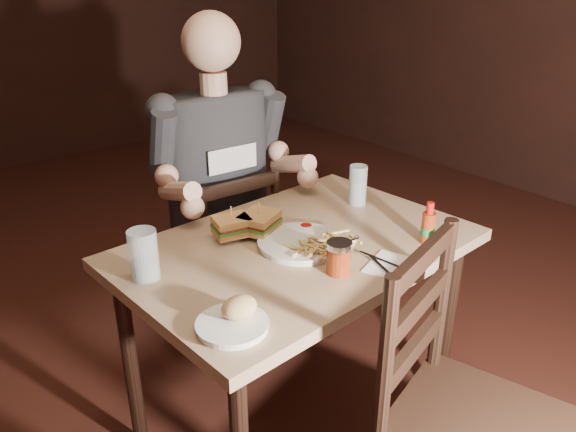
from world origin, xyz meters
TOP-DOWN VIEW (x-y plane):
  - room_shell at (0.00, 0.00)m, footprint 7.00×7.00m
  - main_table at (0.08, -0.32)m, footprint 1.17×0.82m
  - chair_far at (0.15, 0.27)m, footprint 0.42×0.46m
  - chair_near at (0.12, -1.03)m, footprint 0.57×0.60m
  - diner at (0.15, 0.22)m, footprint 0.61×0.49m
  - dinner_plate at (0.08, -0.35)m, footprint 0.29×0.29m
  - sandwich_left at (-0.06, -0.16)m, footprint 0.13×0.12m
  - sandwich_right at (0.03, -0.19)m, footprint 0.16×0.15m
  - fries_pile at (0.11, -0.42)m, footprint 0.27×0.19m
  - ketchup_dollop at (0.17, -0.27)m, footprint 0.04×0.04m
  - glass_left at (-0.40, -0.22)m, footprint 0.09×0.09m
  - glass_right at (0.47, -0.21)m, footprint 0.07×0.07m
  - hot_sauce at (0.41, -0.58)m, footprint 0.05×0.05m
  - salt_shaker at (0.40, -0.65)m, footprint 0.03×0.03m
  - syrup_dispenser at (0.06, -0.54)m, footprint 0.08×0.08m
  - napkin at (0.21, -0.63)m, footprint 0.20×0.19m
  - knife at (0.20, -0.60)m, footprint 0.04×0.20m
  - fork at (0.17, -0.61)m, footprint 0.06×0.16m
  - side_plate at (-0.34, -0.58)m, footprint 0.19×0.19m
  - bread_roll at (-0.31, -0.56)m, footprint 0.10×0.08m

SIDE VIEW (x-z plane):
  - chair_far at x=0.15m, z-range 0.00..0.86m
  - chair_near at x=0.12m, z-range 0.00..0.98m
  - main_table at x=0.08m, z-range 0.30..1.07m
  - napkin at x=0.21m, z-range 0.77..0.77m
  - knife at x=0.20m, z-range 0.77..0.78m
  - fork at x=0.17m, z-range 0.77..0.78m
  - side_plate at x=-0.34m, z-range 0.77..0.78m
  - dinner_plate at x=0.08m, z-range 0.77..0.79m
  - ketchup_dollop at x=0.17m, z-range 0.79..0.80m
  - salt_shaker at x=0.40m, z-range 0.77..0.83m
  - fries_pile at x=0.11m, z-range 0.79..0.82m
  - bread_roll at x=-0.31m, z-range 0.78..0.84m
  - syrup_dispenser at x=0.06m, z-range 0.77..0.87m
  - sandwich_left at x=-0.06m, z-range 0.79..0.89m
  - sandwich_right at x=0.03m, z-range 0.79..0.89m
  - hot_sauce at x=0.41m, z-range 0.77..0.91m
  - glass_right at x=0.47m, z-range 0.77..0.92m
  - glass_left at x=-0.40m, z-range 0.77..0.92m
  - diner at x=0.15m, z-range 0.44..1.45m
  - room_shell at x=0.00m, z-range -2.10..4.90m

